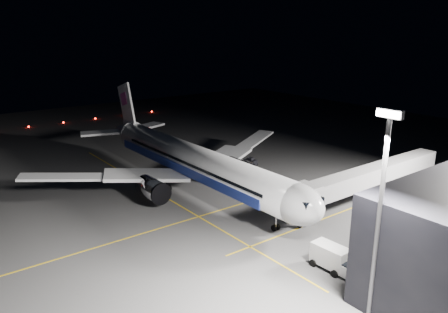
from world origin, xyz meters
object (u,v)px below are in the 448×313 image
object	(u,v)px
safety_cone_a	(195,175)
safety_cone_b	(209,173)
jet_bridge	(365,177)
safety_cone_c	(242,168)
floodlight_mast_south	(381,200)
baggage_tug	(251,162)
airliner	(191,160)
service_truck	(334,258)

from	to	relation	value
safety_cone_a	safety_cone_b	bearing A→B (deg)	85.31
jet_bridge	safety_cone_b	distance (m)	30.08
safety_cone_c	floodlight_mast_south	bearing A→B (deg)	-24.49
baggage_tug	safety_cone_b	size ratio (longest dim) A/B	5.60
floodlight_mast_south	baggage_tug	distance (m)	51.68
jet_bridge	baggage_tug	size ratio (longest dim) A/B	11.96
floodlight_mast_south	airliner	bearing A→B (deg)	171.67
service_truck	safety_cone_a	size ratio (longest dim) A/B	11.45
airliner	floodlight_mast_south	world-z (taller)	floodlight_mast_south
safety_cone_a	baggage_tug	bearing A→B (deg)	84.96
jet_bridge	safety_cone_c	size ratio (longest dim) A/B	54.63
baggage_tug	safety_cone_c	distance (m)	3.20
safety_cone_c	jet_bridge	bearing A→B (deg)	8.89
floodlight_mast_south	safety_cone_a	size ratio (longest dim) A/B	40.31
safety_cone_b	safety_cone_c	xyz separation A→B (m)	(1.75, 6.90, 0.06)
jet_bridge	safety_cone_a	world-z (taller)	jet_bridge
safety_cone_a	safety_cone_b	xyz separation A→B (m)	(0.25, 3.10, 0.00)
safety_cone_b	jet_bridge	bearing A→B (deg)	21.60
baggage_tug	safety_cone_a	size ratio (longest dim) A/B	5.60
baggage_tug	safety_cone_c	world-z (taller)	baggage_tug
service_truck	safety_cone_b	distance (m)	39.11
airliner	service_truck	distance (m)	33.66
safety_cone_c	baggage_tug	bearing A→B (deg)	105.82
safety_cone_b	floodlight_mast_south	bearing A→B (deg)	-16.01
safety_cone_a	jet_bridge	bearing A→B (deg)	26.71
safety_cone_a	safety_cone_c	size ratio (longest dim) A/B	0.82
service_truck	safety_cone_b	xyz separation A→B (m)	(-38.02, 9.07, -1.32)
baggage_tug	safety_cone_a	xyz separation A→B (m)	(-1.15, -13.04, -0.57)
service_truck	floodlight_mast_south	bearing A→B (deg)	-30.30
baggage_tug	service_truck	bearing A→B (deg)	-42.09
safety_cone_a	safety_cone_c	distance (m)	10.20
floodlight_mast_south	safety_cone_a	bearing A→B (deg)	167.70
jet_bridge	safety_cone_b	bearing A→B (deg)	-158.40
floodlight_mast_south	baggage_tug	bearing A→B (deg)	152.77
jet_bridge	floodlight_mast_south	world-z (taller)	floodlight_mast_south
floodlight_mast_south	safety_cone_a	world-z (taller)	floodlight_mast_south
floodlight_mast_south	safety_cone_b	xyz separation A→B (m)	(-45.68, 13.11, -12.11)
safety_cone_c	safety_cone_a	bearing A→B (deg)	-101.36
safety_cone_a	safety_cone_b	size ratio (longest dim) A/B	1.00
airliner	safety_cone_a	distance (m)	7.98
service_truck	safety_cone_a	bearing A→B (deg)	168.61
jet_bridge	baggage_tug	world-z (taller)	jet_bridge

